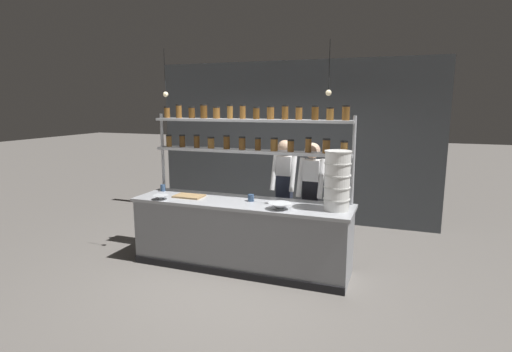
{
  "coord_description": "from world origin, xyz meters",
  "views": [
    {
      "loc": [
        1.96,
        -4.75,
        2.2
      ],
      "look_at": [
        0.14,
        0.2,
        1.24
      ],
      "focal_mm": 28.0,
      "sensor_mm": 36.0,
      "label": 1
    }
  ],
  "objects_px": {
    "container_stack": "(337,181)",
    "serving_cup_by_board": "(251,198)",
    "chef_left": "(284,188)",
    "prep_bowl_near_left": "(161,197)",
    "serving_cup_front": "(163,188)",
    "spice_shelf_unit": "(251,137)",
    "prep_bowl_center_front": "(280,206)",
    "cutting_board": "(189,196)",
    "chef_center": "(311,194)"
  },
  "relations": [
    {
      "from": "spice_shelf_unit",
      "to": "prep_bowl_center_front",
      "type": "height_order",
      "value": "spice_shelf_unit"
    },
    {
      "from": "prep_bowl_near_left",
      "to": "spice_shelf_unit",
      "type": "bearing_deg",
      "value": 29.59
    },
    {
      "from": "chef_left",
      "to": "container_stack",
      "type": "bearing_deg",
      "value": -43.01
    },
    {
      "from": "chef_left",
      "to": "serving_cup_front",
      "type": "bearing_deg",
      "value": -159.53
    },
    {
      "from": "chef_center",
      "to": "serving_cup_front",
      "type": "xyz_separation_m",
      "value": [
        -2.15,
        -0.36,
        0.0
      ]
    },
    {
      "from": "cutting_board",
      "to": "spice_shelf_unit",
      "type": "bearing_deg",
      "value": 23.86
    },
    {
      "from": "container_stack",
      "to": "cutting_board",
      "type": "relative_size",
      "value": 1.81
    },
    {
      "from": "cutting_board",
      "to": "serving_cup_front",
      "type": "bearing_deg",
      "value": 160.15
    },
    {
      "from": "prep_bowl_center_front",
      "to": "serving_cup_front",
      "type": "height_order",
      "value": "serving_cup_front"
    },
    {
      "from": "chef_left",
      "to": "prep_bowl_near_left",
      "type": "height_order",
      "value": "chef_left"
    },
    {
      "from": "chef_left",
      "to": "serving_cup_by_board",
      "type": "xyz_separation_m",
      "value": [
        -0.24,
        -0.77,
        0.0
      ]
    },
    {
      "from": "chef_center",
      "to": "serving_cup_by_board",
      "type": "relative_size",
      "value": 18.61
    },
    {
      "from": "chef_center",
      "to": "serving_cup_front",
      "type": "distance_m",
      "value": 2.18
    },
    {
      "from": "cutting_board",
      "to": "serving_cup_by_board",
      "type": "bearing_deg",
      "value": 4.5
    },
    {
      "from": "spice_shelf_unit",
      "to": "chef_center",
      "type": "distance_m",
      "value": 1.15
    },
    {
      "from": "chef_left",
      "to": "prep_bowl_near_left",
      "type": "xyz_separation_m",
      "value": [
        -1.41,
        -1.1,
        -0.02
      ]
    },
    {
      "from": "chef_center",
      "to": "container_stack",
      "type": "height_order",
      "value": "chef_center"
    },
    {
      "from": "serving_cup_front",
      "to": "serving_cup_by_board",
      "type": "relative_size",
      "value": 1.08
    },
    {
      "from": "chef_left",
      "to": "serving_cup_by_board",
      "type": "relative_size",
      "value": 18.59
    },
    {
      "from": "spice_shelf_unit",
      "to": "prep_bowl_center_front",
      "type": "bearing_deg",
      "value": -42.43
    },
    {
      "from": "container_stack",
      "to": "prep_bowl_near_left",
      "type": "distance_m",
      "value": 2.35
    },
    {
      "from": "container_stack",
      "to": "prep_bowl_center_front",
      "type": "bearing_deg",
      "value": -162.69
    },
    {
      "from": "serving_cup_front",
      "to": "serving_cup_by_board",
      "type": "distance_m",
      "value": 1.45
    },
    {
      "from": "spice_shelf_unit",
      "to": "prep_bowl_center_front",
      "type": "relative_size",
      "value": 9.92
    },
    {
      "from": "serving_cup_front",
      "to": "prep_bowl_center_front",
      "type": "bearing_deg",
      "value": -11.43
    },
    {
      "from": "container_stack",
      "to": "chef_left",
      "type": "bearing_deg",
      "value": 137.38
    },
    {
      "from": "container_stack",
      "to": "cutting_board",
      "type": "bearing_deg",
      "value": -179.58
    },
    {
      "from": "cutting_board",
      "to": "prep_bowl_near_left",
      "type": "relative_size",
      "value": 1.89
    },
    {
      "from": "chef_left",
      "to": "container_stack",
      "type": "xyz_separation_m",
      "value": [
        0.9,
        -0.82,
        0.32
      ]
    },
    {
      "from": "chef_center",
      "to": "cutting_board",
      "type": "relative_size",
      "value": 4.19
    },
    {
      "from": "spice_shelf_unit",
      "to": "prep_bowl_near_left",
      "type": "height_order",
      "value": "spice_shelf_unit"
    },
    {
      "from": "prep_bowl_center_front",
      "to": "serving_cup_by_board",
      "type": "relative_size",
      "value": 3.18
    },
    {
      "from": "container_stack",
      "to": "serving_cup_front",
      "type": "relative_size",
      "value": 7.46
    },
    {
      "from": "chef_center",
      "to": "serving_cup_by_board",
      "type": "distance_m",
      "value": 0.86
    },
    {
      "from": "spice_shelf_unit",
      "to": "serving_cup_by_board",
      "type": "bearing_deg",
      "value": -68.44
    },
    {
      "from": "cutting_board",
      "to": "prep_bowl_center_front",
      "type": "bearing_deg",
      "value": -7.87
    },
    {
      "from": "chef_left",
      "to": "cutting_board",
      "type": "xyz_separation_m",
      "value": [
        -1.13,
        -0.84,
        -0.03
      ]
    },
    {
      "from": "spice_shelf_unit",
      "to": "chef_left",
      "type": "bearing_deg",
      "value": 54.87
    },
    {
      "from": "container_stack",
      "to": "prep_bowl_near_left",
      "type": "xyz_separation_m",
      "value": [
        -2.31,
        -0.27,
        -0.34
      ]
    },
    {
      "from": "prep_bowl_near_left",
      "to": "cutting_board",
      "type": "bearing_deg",
      "value": 42.39
    },
    {
      "from": "chef_center",
      "to": "serving_cup_by_board",
      "type": "xyz_separation_m",
      "value": [
        -0.7,
        -0.49,
        -0.0
      ]
    },
    {
      "from": "prep_bowl_near_left",
      "to": "prep_bowl_center_front",
      "type": "relative_size",
      "value": 0.74
    },
    {
      "from": "chef_left",
      "to": "prep_bowl_near_left",
      "type": "relative_size",
      "value": 7.91
    },
    {
      "from": "container_stack",
      "to": "cutting_board",
      "type": "height_order",
      "value": "container_stack"
    },
    {
      "from": "serving_cup_front",
      "to": "spice_shelf_unit",
      "type": "bearing_deg",
      "value": 6.33
    },
    {
      "from": "container_stack",
      "to": "serving_cup_by_board",
      "type": "relative_size",
      "value": 8.06
    },
    {
      "from": "spice_shelf_unit",
      "to": "cutting_board",
      "type": "distance_m",
      "value": 1.18
    },
    {
      "from": "spice_shelf_unit",
      "to": "prep_bowl_center_front",
      "type": "distance_m",
      "value": 1.12
    },
    {
      "from": "chef_left",
      "to": "container_stack",
      "type": "height_order",
      "value": "chef_left"
    },
    {
      "from": "prep_bowl_near_left",
      "to": "serving_cup_front",
      "type": "distance_m",
      "value": 0.53
    }
  ]
}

